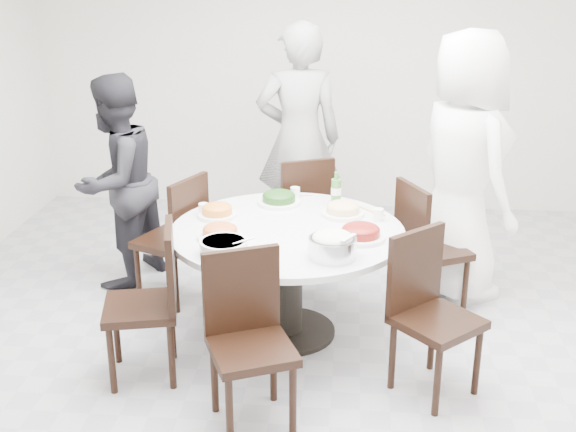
# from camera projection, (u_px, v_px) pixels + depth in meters

# --- Properties ---
(floor) EXTENTS (6.00, 6.00, 0.01)m
(floor) POSITION_uv_depth(u_px,v_px,m) (333.00, 361.00, 4.52)
(floor) COLOR #AAA9AE
(floor) RESTS_ON ground
(wall_back) EXTENTS (6.00, 0.01, 2.80)m
(wall_back) POSITION_uv_depth(u_px,v_px,m) (346.00, 65.00, 6.84)
(wall_back) COLOR silver
(wall_back) RESTS_ON ground
(dining_table) EXTENTS (1.50, 1.50, 0.75)m
(dining_table) POSITION_uv_depth(u_px,v_px,m) (287.00, 282.00, 4.73)
(dining_table) COLOR silver
(dining_table) RESTS_ON floor
(chair_ne) EXTENTS (0.56, 0.56, 0.95)m
(chair_ne) POSITION_uv_depth(u_px,v_px,m) (434.00, 247.00, 5.03)
(chair_ne) COLOR black
(chair_ne) RESTS_ON floor
(chair_n) EXTENTS (0.55, 0.55, 0.95)m
(chair_n) POSITION_uv_depth(u_px,v_px,m) (300.00, 212.00, 5.72)
(chair_n) COLOR black
(chair_n) RESTS_ON floor
(chair_nw) EXTENTS (0.55, 0.55, 0.95)m
(chair_nw) POSITION_uv_depth(u_px,v_px,m) (169.00, 238.00, 5.19)
(chair_nw) COLOR black
(chair_nw) RESTS_ON floor
(chair_sw) EXTENTS (0.51, 0.51, 0.95)m
(chair_sw) POSITION_uv_depth(u_px,v_px,m) (140.00, 304.00, 4.22)
(chair_sw) COLOR black
(chair_sw) RESTS_ON floor
(chair_s) EXTENTS (0.55, 0.55, 0.95)m
(chair_s) POSITION_uv_depth(u_px,v_px,m) (252.00, 346.00, 3.77)
(chair_s) COLOR black
(chair_s) RESTS_ON floor
(chair_se) EXTENTS (0.59, 0.59, 0.95)m
(chair_se) POSITION_uv_depth(u_px,v_px,m) (438.00, 318.00, 4.06)
(chair_se) COLOR black
(chair_se) RESTS_ON floor
(diner_right) EXTENTS (0.99, 1.13, 1.94)m
(diner_right) POSITION_uv_depth(u_px,v_px,m) (463.00, 168.00, 5.12)
(diner_right) COLOR white
(diner_right) RESTS_ON floor
(diner_middle) EXTENTS (0.76, 0.56, 1.92)m
(diner_middle) POSITION_uv_depth(u_px,v_px,m) (299.00, 140.00, 5.93)
(diner_middle) COLOR black
(diner_middle) RESTS_ON floor
(diner_left) EXTENTS (0.85, 0.95, 1.60)m
(diner_left) POSITION_uv_depth(u_px,v_px,m) (116.00, 182.00, 5.37)
(diner_left) COLOR black
(diner_left) RESTS_ON floor
(dish_greens) EXTENTS (0.30, 0.30, 0.08)m
(dish_greens) POSITION_uv_depth(u_px,v_px,m) (279.00, 199.00, 5.04)
(dish_greens) COLOR white
(dish_greens) RESTS_ON dining_table
(dish_pale) EXTENTS (0.28, 0.28, 0.08)m
(dish_pale) POSITION_uv_depth(u_px,v_px,m) (343.00, 210.00, 4.83)
(dish_pale) COLOR white
(dish_pale) RESTS_ON dining_table
(dish_orange) EXTENTS (0.26, 0.26, 0.07)m
(dish_orange) POSITION_uv_depth(u_px,v_px,m) (217.00, 212.00, 4.80)
(dish_orange) COLOR white
(dish_orange) RESTS_ON dining_table
(dish_redbrown) EXTENTS (0.30, 0.30, 0.08)m
(dish_redbrown) POSITION_uv_depth(u_px,v_px,m) (361.00, 233.00, 4.43)
(dish_redbrown) COLOR white
(dish_redbrown) RESTS_ON dining_table
(dish_tofu) EXTENTS (0.28, 0.28, 0.07)m
(dish_tofu) POSITION_uv_depth(u_px,v_px,m) (220.00, 233.00, 4.43)
(dish_tofu) COLOR white
(dish_tofu) RESTS_ON dining_table
(rice_bowl) EXTENTS (0.28, 0.28, 0.12)m
(rice_bowl) POSITION_uv_depth(u_px,v_px,m) (332.00, 248.00, 4.16)
(rice_bowl) COLOR silver
(rice_bowl) RESTS_ON dining_table
(soup_bowl) EXTENTS (0.28, 0.28, 0.09)m
(soup_bowl) POSITION_uv_depth(u_px,v_px,m) (224.00, 247.00, 4.20)
(soup_bowl) COLOR white
(soup_bowl) RESTS_ON dining_table
(beverage_bottle) EXTENTS (0.07, 0.07, 0.24)m
(beverage_bottle) POSITION_uv_depth(u_px,v_px,m) (336.00, 189.00, 5.00)
(beverage_bottle) COLOR #38752F
(beverage_bottle) RESTS_ON dining_table
(tea_cups) EXTENTS (0.07, 0.07, 0.08)m
(tea_cups) POSITION_uv_depth(u_px,v_px,m) (297.00, 192.00, 5.17)
(tea_cups) COLOR white
(tea_cups) RESTS_ON dining_table
(chopsticks) EXTENTS (0.24, 0.04, 0.01)m
(chopsticks) POSITION_uv_depth(u_px,v_px,m) (296.00, 194.00, 5.24)
(chopsticks) COLOR tan
(chopsticks) RESTS_ON dining_table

